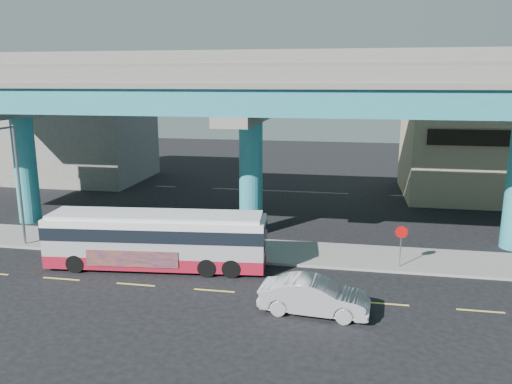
% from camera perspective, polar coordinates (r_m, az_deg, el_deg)
% --- Properties ---
extents(ground, '(120.00, 120.00, 0.00)m').
position_cam_1_polar(ground, '(24.66, -4.61, -10.90)').
color(ground, black).
rests_on(ground, ground).
extents(sidewalk, '(70.00, 4.00, 0.15)m').
position_cam_1_polar(sidewalk, '(29.61, -1.86, -6.59)').
color(sidewalk, gray).
rests_on(sidewalk, ground).
extents(lane_markings, '(58.00, 0.12, 0.01)m').
position_cam_1_polar(lane_markings, '(24.39, -4.80, -11.16)').
color(lane_markings, '#D8C64C').
rests_on(lane_markings, ground).
extents(viaduct, '(52.00, 12.40, 11.70)m').
position_cam_1_polar(viaduct, '(31.48, -0.57, 11.41)').
color(viaduct, teal).
rests_on(viaduct, ground).
extents(building_beige, '(14.00, 10.23, 7.00)m').
position_cam_1_polar(building_beige, '(46.80, 25.21, 3.70)').
color(building_beige, tan).
rests_on(building_beige, ground).
extents(building_concrete, '(12.00, 10.00, 9.00)m').
position_cam_1_polar(building_concrete, '(52.92, -19.20, 6.20)').
color(building_concrete, gray).
rests_on(building_concrete, ground).
extents(transit_bus, '(11.85, 3.62, 2.99)m').
position_cam_1_polar(transit_bus, '(27.14, -11.28, -5.17)').
color(transit_bus, maroon).
rests_on(transit_bus, ground).
extents(sedan, '(2.46, 5.00, 1.55)m').
position_cam_1_polar(sedan, '(22.02, 6.67, -11.74)').
color(sedan, '#AAAAAF').
rests_on(sedan, ground).
extents(parked_car, '(2.51, 4.61, 1.47)m').
position_cam_1_polar(parked_car, '(32.74, -17.88, -3.83)').
color(parked_car, '#28292D').
rests_on(parked_car, sidewalk).
extents(street_lamp, '(0.50, 2.39, 7.26)m').
position_cam_1_polar(street_lamp, '(31.96, -26.19, 2.47)').
color(street_lamp, gray).
rests_on(street_lamp, sidewalk).
extents(stop_sign, '(0.68, 0.08, 2.25)m').
position_cam_1_polar(stop_sign, '(27.38, 16.26, -5.05)').
color(stop_sign, gray).
rests_on(stop_sign, sidewalk).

